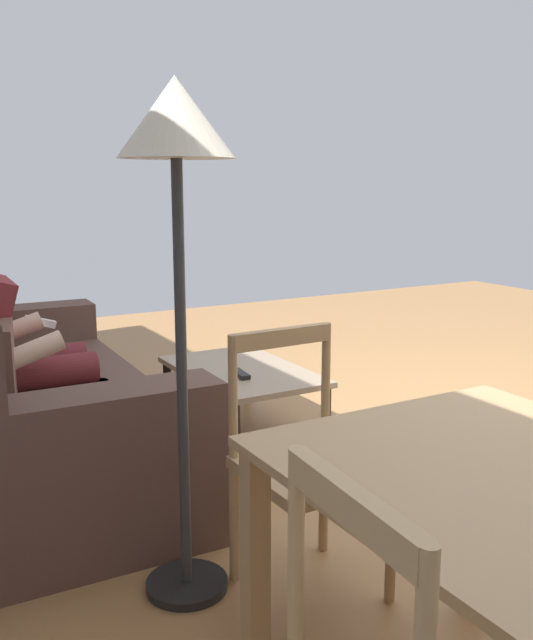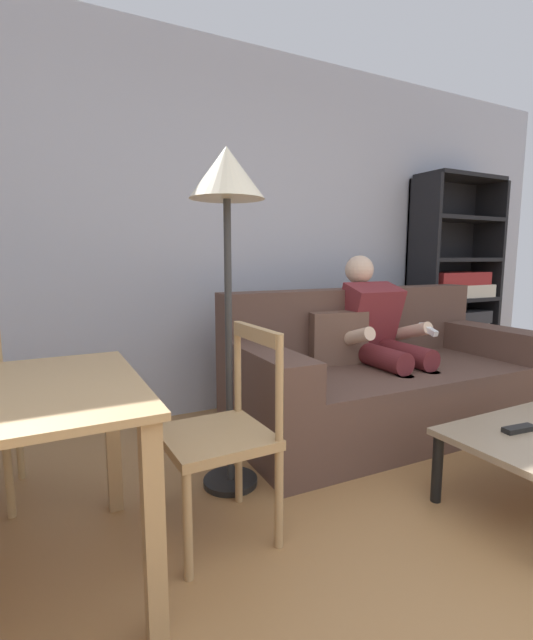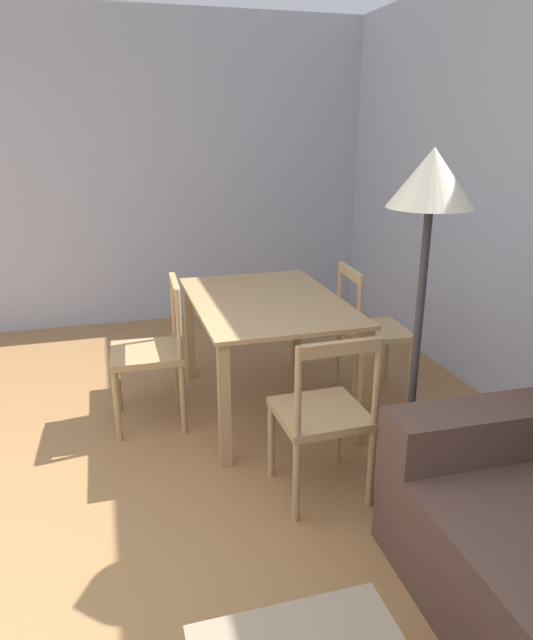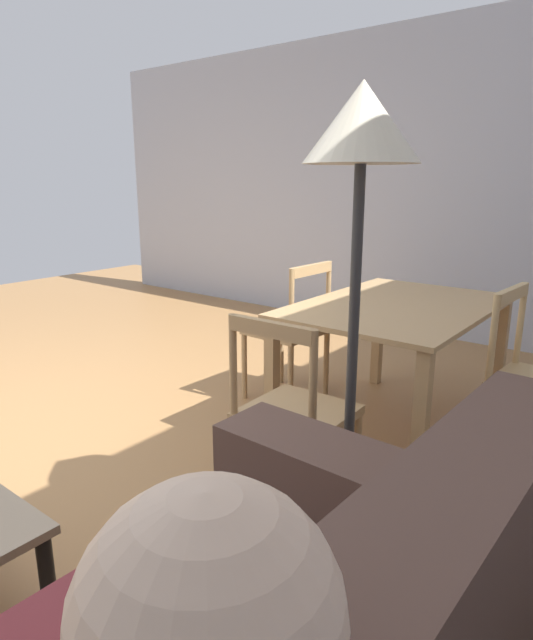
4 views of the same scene
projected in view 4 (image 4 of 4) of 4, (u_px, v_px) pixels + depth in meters
wall_side at (344, 184)px, 5.27m from camera, size 0.12×6.19×2.70m
dining_table at (397, 323)px, 2.95m from camera, size 1.31×0.91×0.74m
dining_chair_facing_couch at (293, 415)px, 2.24m from camera, size 0.43×0.43×0.88m
dining_chair_by_doorway at (289, 331)px, 3.42m from camera, size 0.44×0.44×0.90m
floor_lamp at (360, 173)px, 1.64m from camera, size 0.36×0.36×1.68m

